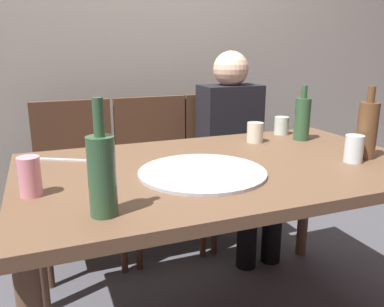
% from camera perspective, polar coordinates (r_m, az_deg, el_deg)
% --- Properties ---
extents(back_wall, '(6.00, 0.10, 2.60)m').
position_cam_1_polar(back_wall, '(2.71, -8.02, 17.53)').
color(back_wall, gray).
rests_on(back_wall, ground_plane).
extents(dining_table, '(1.55, 0.92, 0.75)m').
position_cam_1_polar(dining_table, '(1.54, 4.75, -4.24)').
color(dining_table, brown).
rests_on(dining_table, ground_plane).
extents(pizza_tray, '(0.46, 0.46, 0.01)m').
position_cam_1_polar(pizza_tray, '(1.39, 1.52, -2.76)').
color(pizza_tray, '#ADADB2').
rests_on(pizza_tray, dining_table).
extents(wine_bottle, '(0.08, 0.08, 0.29)m').
position_cam_1_polar(wine_bottle, '(1.72, 24.30, 3.27)').
color(wine_bottle, brown).
rests_on(wine_bottle, dining_table).
extents(beer_bottle, '(0.07, 0.07, 0.32)m').
position_cam_1_polar(beer_bottle, '(1.04, -13.07, -2.81)').
color(beer_bottle, '#2D5133').
rests_on(beer_bottle, dining_table).
extents(water_bottle, '(0.07, 0.07, 0.26)m').
position_cam_1_polar(water_bottle, '(1.96, 15.88, 5.01)').
color(water_bottle, '#2D5133').
rests_on(water_bottle, dining_table).
extents(tumbler_near, '(0.07, 0.07, 0.11)m').
position_cam_1_polar(tumbler_near, '(1.64, 22.66, 0.65)').
color(tumbler_near, silver).
rests_on(tumbler_near, dining_table).
extents(tumbler_far, '(0.08, 0.08, 0.09)m').
position_cam_1_polar(tumbler_far, '(1.87, 9.24, 3.08)').
color(tumbler_far, beige).
rests_on(tumbler_far, dining_table).
extents(wine_glass, '(0.08, 0.08, 0.09)m').
position_cam_1_polar(wine_glass, '(2.08, 12.99, 4.03)').
color(wine_glass, '#B7C6BC').
rests_on(wine_glass, dining_table).
extents(soda_can, '(0.07, 0.07, 0.12)m').
position_cam_1_polar(soda_can, '(1.27, -22.70, -3.13)').
color(soda_can, pink).
rests_on(soda_can, dining_table).
extents(table_knife, '(0.20, 0.12, 0.01)m').
position_cam_1_polar(table_knife, '(1.63, -18.10, -0.89)').
color(table_knife, '#B7B7BC').
rests_on(table_knife, dining_table).
extents(chair_left, '(0.44, 0.44, 0.90)m').
position_cam_1_polar(chair_left, '(2.26, -16.51, -2.64)').
color(chair_left, '#472D1E').
rests_on(chair_left, ground_plane).
extents(chair_middle, '(0.44, 0.44, 0.90)m').
position_cam_1_polar(chair_middle, '(2.34, -5.21, -1.47)').
color(chair_middle, '#472D1E').
rests_on(chair_middle, ground_plane).
extents(chair_right, '(0.44, 0.44, 0.90)m').
position_cam_1_polar(chair_right, '(2.50, 4.76, -0.38)').
color(chair_right, '#472D1E').
rests_on(chair_right, ground_plane).
extents(guest_in_sweater, '(0.36, 0.56, 1.17)m').
position_cam_1_polar(guest_in_sweater, '(2.34, 6.46, 1.71)').
color(guest_in_sweater, black).
rests_on(guest_in_sweater, ground_plane).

